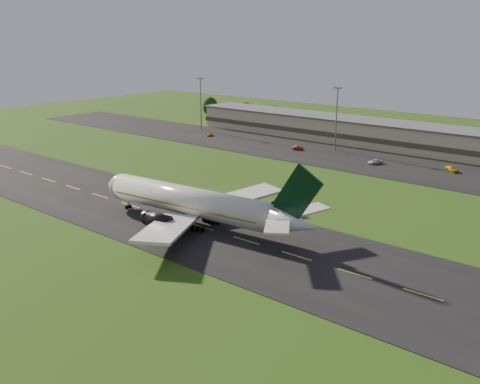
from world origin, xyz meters
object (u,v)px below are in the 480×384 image
Objects in this scene: light_mast_west at (201,98)px; light_mast_centre at (337,111)px; service_vehicle_a at (210,134)px; terminal at (363,132)px; service_vehicle_b at (298,148)px; airliner at (194,203)px; service_vehicle_c at (375,162)px; service_vehicle_d at (452,169)px.

light_mast_west is 60.00m from light_mast_centre.
terminal is at bearing -9.56° from service_vehicle_a.
terminal is 55.46m from service_vehicle_a.
light_mast_centre is at bearing 0.00° from light_mast_west.
light_mast_centre is 5.52× the size of service_vehicle_a.
airliner is at bearing 173.76° from service_vehicle_b.
service_vehicle_d is (20.37, 5.33, 0.05)m from service_vehicle_c.
light_mast_centre is 5.47× the size of service_vehicle_b.
terminal is 39.34× the size of service_vehicle_a.
airliner is 70.84m from service_vehicle_c.
terminal is at bearing -49.86° from service_vehicle_b.
service_vehicle_a is (-63.53, 72.66, -3.93)m from airliner.
service_vehicle_c is (67.44, -2.04, 0.00)m from service_vehicle_a.
terminal is at bearing 85.05° from light_mast_centre.
service_vehicle_a is (-50.16, -23.44, -3.26)m from terminal.
service_vehicle_a is at bearing -154.95° from terminal.
service_vehicle_d is at bearing -32.46° from service_vehicle_a.
service_vehicle_a is 0.81× the size of service_vehicle_c.
service_vehicle_d reaches higher than service_vehicle_b.
service_vehicle_b is at bearing -115.08° from terminal.
airliner is at bearing -69.69° from service_vehicle_c.
airliner is 13.77× the size of service_vehicle_b.
airliner is at bearing -79.53° from light_mast_centre.
airliner reaches higher than terminal.
service_vehicle_c reaches higher than service_vehicle_b.
airliner is 0.35× the size of terminal.
terminal is 7.13× the size of light_mast_centre.
terminal is at bearing 147.64° from service_vehicle_c.
airliner is 109.74m from light_mast_west.
light_mast_centre is at bearing 94.73° from airliner.
service_vehicle_b is 0.79× the size of service_vehicle_d.
service_vehicle_d is (48.64, 3.31, 0.07)m from service_vehicle_b.
airliner is at bearing -82.08° from terminal.
airliner is 10.90× the size of service_vehicle_d.
light_mast_west is (-61.40, -16.18, 8.75)m from terminal.
service_vehicle_a is at bearing -158.25° from service_vehicle_c.
light_mast_centre is at bearing 177.04° from service_vehicle_c.
airliner reaches higher than service_vehicle_a.
terminal is 64.10m from light_mast_west.
airliner is 79.83m from service_vehicle_d.
service_vehicle_c is 21.06m from service_vehicle_d.
light_mast_west is 1.00× the size of light_mast_centre.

